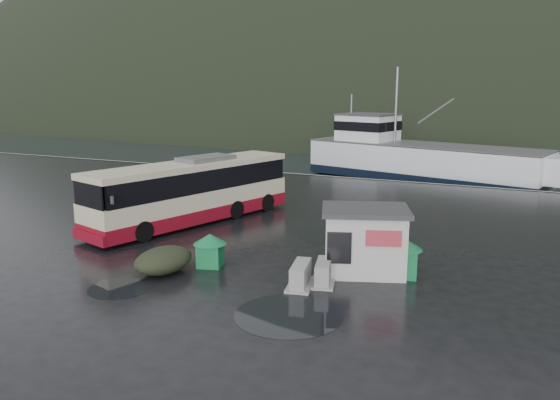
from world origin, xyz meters
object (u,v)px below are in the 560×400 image
at_px(fishing_trawler, 422,165).
at_px(coach_bus, 194,222).
at_px(waste_bin_right, 401,276).
at_px(dome_tent, 164,272).
at_px(ticket_kiosk, 364,272).
at_px(waste_bin_left, 211,266).
at_px(jersey_barrier_b, 300,286).
at_px(white_van, 156,215).
at_px(jersey_barrier_a, 323,283).

bearing_deg(fishing_trawler, coach_bus, -89.90).
distance_m(coach_bus, waste_bin_right, 12.22).
distance_m(dome_tent, ticket_kiosk, 7.61).
height_order(coach_bus, waste_bin_left, coach_bus).
bearing_deg(waste_bin_right, ticket_kiosk, -173.75).
relative_size(dome_tent, ticket_kiosk, 0.77).
distance_m(ticket_kiosk, jersey_barrier_b, 2.88).
xyz_separation_m(waste_bin_left, fishing_trawler, (2.50, 32.01, 0.00)).
height_order(white_van, fishing_trawler, fishing_trawler).
distance_m(coach_bus, fishing_trawler, 27.22).
distance_m(white_van, fishing_trawler, 27.57).
distance_m(waste_bin_right, jersey_barrier_b, 3.93).
bearing_deg(white_van, jersey_barrier_a, -44.14).
xyz_separation_m(coach_bus, fishing_trawler, (7.06, 26.29, 0.00)).
distance_m(white_van, jersey_barrier_a, 13.50).
bearing_deg(fishing_trawler, dome_tent, -81.24).
relative_size(jersey_barrier_a, fishing_trawler, 0.06).
bearing_deg(dome_tent, jersey_barrier_a, 13.65).
height_order(coach_bus, white_van, coach_bus).
bearing_deg(dome_tent, waste_bin_left, 48.27).
distance_m(waste_bin_right, ticket_kiosk, 1.38).
height_order(jersey_barrier_a, jersey_barrier_b, jersey_barrier_b).
distance_m(coach_bus, white_van, 2.81).
xyz_separation_m(waste_bin_right, jersey_barrier_b, (-3.00, -2.53, 0.00)).
bearing_deg(waste_bin_right, jersey_barrier_b, -139.89).
relative_size(waste_bin_left, jersey_barrier_a, 0.81).
bearing_deg(ticket_kiosk, jersey_barrier_a, -139.28).
bearing_deg(waste_bin_left, dome_tent, -131.73).
height_order(coach_bus, jersey_barrier_b, coach_bus).
relative_size(white_van, jersey_barrier_b, 3.45).
height_order(waste_bin_left, dome_tent, waste_bin_left).
bearing_deg(white_van, ticket_kiosk, -35.77).
bearing_deg(fishing_trawler, jersey_barrier_b, -72.12).
bearing_deg(white_van, coach_bus, -27.70).
relative_size(dome_tent, jersey_barrier_a, 1.53).
bearing_deg(fishing_trawler, jersey_barrier_a, -70.95).
bearing_deg(jersey_barrier_b, fishing_trawler, 92.75).
xyz_separation_m(white_van, jersey_barrier_b, (11.38, -6.82, 0.00)).
relative_size(white_van, waste_bin_left, 4.42).
distance_m(coach_bus, waste_bin_left, 7.31).
xyz_separation_m(white_van, waste_bin_left, (7.32, -6.24, 0.00)).
height_order(waste_bin_left, jersey_barrier_b, waste_bin_left).
bearing_deg(dome_tent, ticket_kiosk, 24.64).
xyz_separation_m(coach_bus, jersey_barrier_b, (8.62, -6.29, 0.00)).
bearing_deg(fishing_trawler, waste_bin_right, -66.23).
bearing_deg(coach_bus, jersey_barrier_a, -15.10).
bearing_deg(waste_bin_right, dome_tent, -158.16).
relative_size(coach_bus, dome_tent, 4.85).
height_order(white_van, waste_bin_left, white_van).
height_order(coach_bus, ticket_kiosk, coach_bus).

